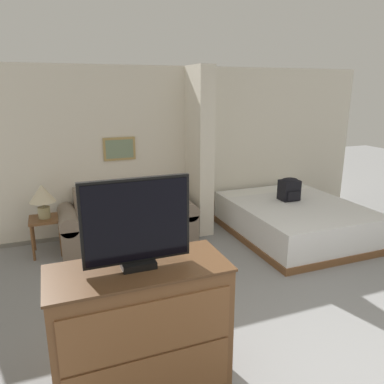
{
  "coord_description": "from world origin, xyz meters",
  "views": [
    {
      "loc": [
        -2.09,
        -1.59,
        2.28
      ],
      "look_at": [
        -0.51,
        2.5,
        1.05
      ],
      "focal_mm": 35.0,
      "sensor_mm": 36.0,
      "label": 1
    }
  ],
  "objects_px": {
    "bed": "(293,219)",
    "backpack": "(289,189)",
    "tv_dresser": "(141,330)",
    "couch": "(128,222)",
    "table_lamp": "(42,196)",
    "coffee_table": "(148,241)",
    "tv": "(137,224)"
  },
  "relations": [
    {
      "from": "couch",
      "to": "tv",
      "type": "relative_size",
      "value": 2.6
    },
    {
      "from": "bed",
      "to": "backpack",
      "type": "relative_size",
      "value": 6.06
    },
    {
      "from": "table_lamp",
      "to": "backpack",
      "type": "bearing_deg",
      "value": -7.81
    },
    {
      "from": "bed",
      "to": "table_lamp",
      "type": "bearing_deg",
      "value": 169.27
    },
    {
      "from": "couch",
      "to": "tv_dresser",
      "type": "xyz_separation_m",
      "value": [
        -0.5,
        -2.92,
        0.2
      ]
    },
    {
      "from": "couch",
      "to": "coffee_table",
      "type": "bearing_deg",
      "value": -85.79
    },
    {
      "from": "bed",
      "to": "backpack",
      "type": "xyz_separation_m",
      "value": [
        0.02,
        0.19,
        0.45
      ]
    },
    {
      "from": "bed",
      "to": "coffee_table",
      "type": "bearing_deg",
      "value": -175.09
    },
    {
      "from": "bed",
      "to": "backpack",
      "type": "distance_m",
      "value": 0.49
    },
    {
      "from": "bed",
      "to": "couch",
      "type": "bearing_deg",
      "value": 164.18
    },
    {
      "from": "bed",
      "to": "tv_dresser",
      "type": "bearing_deg",
      "value": -143.49
    },
    {
      "from": "couch",
      "to": "table_lamp",
      "type": "xyz_separation_m",
      "value": [
        -1.16,
        -0.01,
        0.54
      ]
    },
    {
      "from": "table_lamp",
      "to": "backpack",
      "type": "distance_m",
      "value": 3.7
    },
    {
      "from": "coffee_table",
      "to": "backpack",
      "type": "xyz_separation_m",
      "value": [
        2.44,
        0.4,
        0.36
      ]
    },
    {
      "from": "table_lamp",
      "to": "tv",
      "type": "distance_m",
      "value": 3.02
    },
    {
      "from": "tv",
      "to": "coffee_table",
      "type": "bearing_deg",
      "value": 74.12
    },
    {
      "from": "coffee_table",
      "to": "bed",
      "type": "distance_m",
      "value": 2.43
    },
    {
      "from": "tv_dresser",
      "to": "bed",
      "type": "distance_m",
      "value": 3.73
    },
    {
      "from": "couch",
      "to": "tv_dresser",
      "type": "height_order",
      "value": "tv_dresser"
    },
    {
      "from": "tv",
      "to": "backpack",
      "type": "distance_m",
      "value": 3.9
    },
    {
      "from": "tv",
      "to": "bed",
      "type": "distance_m",
      "value": 3.87
    },
    {
      "from": "coffee_table",
      "to": "tv_dresser",
      "type": "bearing_deg",
      "value": -105.87
    },
    {
      "from": "tv_dresser",
      "to": "backpack",
      "type": "distance_m",
      "value": 3.85
    },
    {
      "from": "coffee_table",
      "to": "backpack",
      "type": "bearing_deg",
      "value": 9.23
    },
    {
      "from": "coffee_table",
      "to": "bed",
      "type": "relative_size",
      "value": 0.31
    },
    {
      "from": "couch",
      "to": "coffee_table",
      "type": "xyz_separation_m",
      "value": [
        0.07,
        -0.91,
        0.04
      ]
    },
    {
      "from": "coffee_table",
      "to": "backpack",
      "type": "relative_size",
      "value": 1.89
    },
    {
      "from": "table_lamp",
      "to": "backpack",
      "type": "xyz_separation_m",
      "value": [
        3.67,
        -0.5,
        -0.13
      ]
    },
    {
      "from": "couch",
      "to": "tv_dresser",
      "type": "bearing_deg",
      "value": -99.78
    },
    {
      "from": "coffee_table",
      "to": "tv_dresser",
      "type": "xyz_separation_m",
      "value": [
        -0.57,
        -2.0,
        0.16
      ]
    },
    {
      "from": "tv_dresser",
      "to": "bed",
      "type": "xyz_separation_m",
      "value": [
        2.99,
        2.21,
        -0.25
      ]
    },
    {
      "from": "tv_dresser",
      "to": "tv",
      "type": "height_order",
      "value": "tv"
    }
  ]
}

